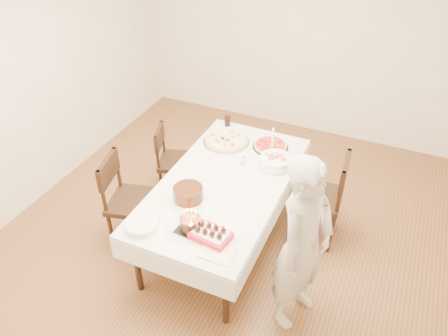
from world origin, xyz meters
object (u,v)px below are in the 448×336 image
at_px(dining_table, 224,210).
at_px(taper_candle, 272,142).
at_px(chair_left_dessert, 134,202).
at_px(cola_glass, 227,121).
at_px(pasta_bowl, 275,162).
at_px(chair_right_savory, 317,197).
at_px(chair_left_savory, 178,161).
at_px(person, 303,246).
at_px(layer_cake, 188,194).
at_px(birthday_cake, 190,220).
at_px(pizza_white, 226,141).
at_px(pizza_pepperoni, 270,146).
at_px(strawberry_box, 211,234).

distance_m(dining_table, taper_candle, 0.87).
distance_m(chair_left_dessert, cola_glass, 1.46).
bearing_deg(taper_candle, pasta_bowl, -60.66).
xyz_separation_m(chair_right_savory, chair_left_savory, (-1.65, 0.05, -0.07)).
height_order(person, layer_cake, person).
relative_size(chair_right_savory, cola_glass, 8.16).
height_order(dining_table, birthday_cake, birthday_cake).
bearing_deg(chair_left_dessert, pizza_white, -131.63).
bearing_deg(layer_cake, chair_left_savory, 125.52).
distance_m(chair_right_savory, cola_glass, 1.39).
distance_m(chair_left_dessert, layer_cake, 0.70).
xyz_separation_m(person, pizza_white, (-1.21, 1.24, -0.06)).
bearing_deg(dining_table, chair_right_savory, 27.53).
relative_size(chair_right_savory, pasta_bowl, 3.19).
xyz_separation_m(pizza_pepperoni, pasta_bowl, (0.16, -0.31, 0.04)).
height_order(pizza_white, cola_glass, cola_glass).
relative_size(chair_left_dessert, layer_cake, 2.90).
bearing_deg(chair_left_savory, chair_right_savory, 158.50).
height_order(chair_right_savory, pizza_white, chair_right_savory).
height_order(pizza_white, strawberry_box, strawberry_box).
xyz_separation_m(pizza_pepperoni, birthday_cake, (-0.21, -1.46, 0.07)).
xyz_separation_m(chair_right_savory, pizza_white, (-1.10, 0.21, 0.26)).
relative_size(dining_table, strawberry_box, 6.59).
relative_size(person, cola_glass, 13.21).
bearing_deg(person, chair_left_dessert, 101.05).
relative_size(pasta_bowl, taper_candle, 0.94).
bearing_deg(chair_left_dessert, chair_left_savory, -104.14).
relative_size(person, taper_candle, 4.84).
bearing_deg(dining_table, pasta_bowl, 50.00).
bearing_deg(cola_glass, taper_candle, -28.88).
height_order(dining_table, cola_glass, cola_glass).
xyz_separation_m(pasta_bowl, birthday_cake, (-0.36, -1.15, 0.04)).
bearing_deg(birthday_cake, cola_glass, 103.46).
xyz_separation_m(chair_left_dessert, layer_cake, (0.62, 0.00, 0.31)).
bearing_deg(strawberry_box, birthday_cake, 171.34).
bearing_deg(pasta_bowl, layer_cake, -124.14).
height_order(chair_left_savory, taper_candle, taper_candle).
xyz_separation_m(chair_right_savory, taper_candle, (-0.57, 0.18, 0.41)).
height_order(dining_table, pizza_pepperoni, pizza_pepperoni).
distance_m(pasta_bowl, layer_cake, 0.99).
height_order(pizza_pepperoni, cola_glass, cola_glass).
relative_size(chair_right_savory, pizza_pepperoni, 2.66).
distance_m(chair_right_savory, layer_cake, 1.35).
height_order(dining_table, strawberry_box, strawberry_box).
relative_size(chair_left_savory, birthday_cake, 4.87).
bearing_deg(strawberry_box, chair_left_dessert, 161.00).
height_order(birthday_cake, strawberry_box, birthday_cake).
xyz_separation_m(pasta_bowl, cola_glass, (-0.77, 0.54, 0.00)).
xyz_separation_m(chair_left_dessert, pizza_white, (0.55, 1.04, 0.27)).
relative_size(chair_left_savory, person, 0.53).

